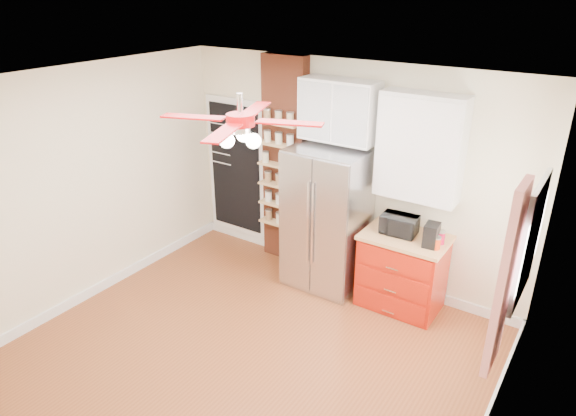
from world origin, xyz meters
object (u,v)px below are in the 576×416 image
Objects in this scene: red_cabinet at (402,271)px; ceiling_fan at (241,121)px; toaster_oven at (399,225)px; coffee_maker at (431,235)px; fridge at (327,219)px; pantry_jar_oats at (266,157)px; canister_left at (436,243)px.

ceiling_fan is (-0.92, -1.68, 1.97)m from red_cabinet.
ceiling_fan is 2.36m from toaster_oven.
red_cabinet is 3.73× the size of coffee_maker.
fridge is 1.86× the size of red_cabinet.
ceiling_fan is 2.26m from pantry_jar_oats.
toaster_oven is (0.88, 0.06, 0.13)m from fridge.
ceiling_fan reaches higher than canister_left.
fridge is 6.95× the size of coffee_maker.
coffee_maker is at bearing 150.75° from canister_left.
red_cabinet is 0.64m from canister_left.
ceiling_fan reaches higher than red_cabinet.
canister_left is at bearing -2.39° from fridge.
canister_left is 0.98× the size of pantry_jar_oats.
fridge is 1.34m from canister_left.
coffee_maker is at bearing -0.80° from fridge.
red_cabinet is 2.39× the size of toaster_oven.
fridge is 13.74× the size of pantry_jar_oats.
red_cabinet is 2.75m from ceiling_fan.
toaster_oven is at bearing -1.82° from pantry_jar_oats.
toaster_oven is 0.48m from canister_left.
toaster_oven is 3.08× the size of pantry_jar_oats.
pantry_jar_oats is (-1.86, 0.06, 0.43)m from toaster_oven.
toaster_oven is 1.56× the size of coffee_maker.
canister_left is (1.34, -0.06, 0.09)m from fridge.
fridge is 4.46× the size of toaster_oven.
toaster_oven is (-0.09, 0.01, 0.56)m from red_cabinet.
pantry_jar_oats is (-1.96, 0.07, 0.98)m from red_cabinet.
toaster_oven is 0.40m from coffee_maker.
fridge is 13.99× the size of canister_left.
ceiling_fan is at bearing -119.84° from toaster_oven.
fridge is 2.25m from ceiling_fan.
toaster_oven is at bearing 171.35° from red_cabinet.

